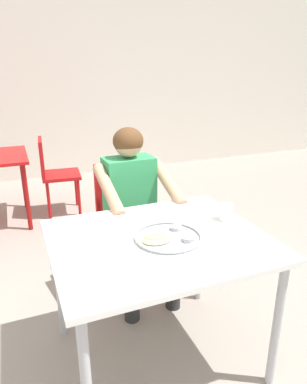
{
  "coord_description": "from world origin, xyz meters",
  "views": [
    {
      "loc": [
        -0.54,
        -1.38,
        1.56
      ],
      "look_at": [
        0.15,
        0.32,
        0.9
      ],
      "focal_mm": 32.78,
      "sensor_mm": 36.0,
      "label": 1
    }
  ],
  "objects": [
    {
      "name": "chair_red_right",
      "position": [
        -0.16,
        2.42,
        0.49
      ],
      "size": [
        0.44,
        0.44,
        0.84
      ],
      "color": "#A71314",
      "rests_on": "ground"
    },
    {
      "name": "drinking_cup",
      "position": [
        0.51,
        0.13,
        0.8
      ],
      "size": [
        0.08,
        0.08,
        0.09
      ],
      "color": "white",
      "rests_on": "table_foreground"
    },
    {
      "name": "back_wall",
      "position": [
        0.0,
        3.92,
        1.7
      ],
      "size": [
        12.0,
        0.12,
        3.4
      ],
      "primitive_type": "cube",
      "color": "silver",
      "rests_on": "ground"
    },
    {
      "name": "diner_foreground",
      "position": [
        0.18,
        0.73,
        0.71
      ],
      "size": [
        0.5,
        0.56,
        1.18
      ],
      "color": "#292929",
      "rests_on": "ground"
    },
    {
      "name": "ground_plane",
      "position": [
        0.0,
        0.0,
        -0.03
      ],
      "size": [
        12.0,
        12.0,
        0.05
      ],
      "primitive_type": "cube",
      "color": "gray"
    },
    {
      "name": "chair_foreground",
      "position": [
        0.17,
        0.95,
        0.51
      ],
      "size": [
        0.41,
        0.41,
        0.89
      ],
      "color": "red",
      "rests_on": "ground"
    },
    {
      "name": "thali_tray",
      "position": [
        0.11,
        0.04,
        0.76
      ],
      "size": [
        0.34,
        0.34,
        0.03
      ],
      "color": "#B7BABF",
      "rests_on": "table_foreground"
    },
    {
      "name": "table_foreground",
      "position": [
        0.08,
        0.07,
        0.67
      ],
      "size": [
        1.06,
        0.88,
        0.75
      ],
      "color": "white",
      "rests_on": "ground"
    }
  ]
}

